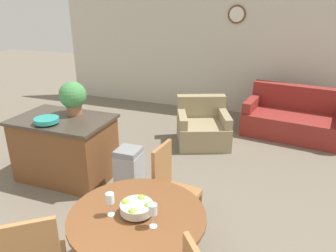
{
  "coord_description": "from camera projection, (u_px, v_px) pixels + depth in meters",
  "views": [
    {
      "loc": [
        1.28,
        -0.99,
        2.43
      ],
      "look_at": [
        -0.06,
        2.55,
        0.94
      ],
      "focal_mm": 35.0,
      "sensor_mm": 36.0,
      "label": 1
    }
  ],
  "objects": [
    {
      "name": "wine_glass_left",
      "position": [
        110.0,
        199.0,
        2.67
      ],
      "size": [
        0.07,
        0.07,
        0.21
      ],
      "color": "silver",
      "rests_on": "dining_table"
    },
    {
      "name": "couch",
      "position": [
        294.0,
        120.0,
        6.13
      ],
      "size": [
        1.86,
        1.21,
        0.88
      ],
      "rotation": [
        0.0,
        0.0,
        -0.13
      ],
      "color": "maroon",
      "rests_on": "ground_plane"
    },
    {
      "name": "armchair",
      "position": [
        203.0,
        128.0,
        5.8
      ],
      "size": [
        1.14,
        1.14,
        0.79
      ],
      "rotation": [
        0.0,
        0.0,
        0.39
      ],
      "color": "#998966",
      "rests_on": "ground_plane"
    },
    {
      "name": "fruit_bowl",
      "position": [
        137.0,
        207.0,
        2.71
      ],
      "size": [
        0.28,
        0.28,
        0.12
      ],
      "color": "#B7B29E",
      "rests_on": "dining_table"
    },
    {
      "name": "dining_chair_far_side",
      "position": [
        171.0,
        186.0,
        3.52
      ],
      "size": [
        0.46,
        0.46,
        0.99
      ],
      "rotation": [
        0.0,
        0.0,
        4.61
      ],
      "color": "#9E6B3D",
      "rests_on": "ground_plane"
    },
    {
      "name": "wall_back",
      "position": [
        229.0,
        51.0,
        7.05
      ],
      "size": [
        8.0,
        0.09,
        2.7
      ],
      "color": "beige",
      "rests_on": "ground_plane"
    },
    {
      "name": "potted_plant",
      "position": [
        73.0,
        97.0,
        4.52
      ],
      "size": [
        0.38,
        0.38,
        0.47
      ],
      "color": "#A36642",
      "rests_on": "kitchen_island"
    },
    {
      "name": "kitchen_island",
      "position": [
        66.0,
        148.0,
        4.62
      ],
      "size": [
        1.32,
        0.87,
        0.9
      ],
      "color": "brown",
      "rests_on": "ground_plane"
    },
    {
      "name": "teal_bowl",
      "position": [
        47.0,
        120.0,
        4.24
      ],
      "size": [
        0.32,
        0.32,
        0.08
      ],
      "color": "teal",
      "rests_on": "kitchen_island"
    },
    {
      "name": "wine_glass_right",
      "position": [
        153.0,
        210.0,
        2.53
      ],
      "size": [
        0.07,
        0.07,
        0.21
      ],
      "color": "silver",
      "rests_on": "dining_table"
    },
    {
      "name": "dining_table",
      "position": [
        138.0,
        230.0,
        2.8
      ],
      "size": [
        1.17,
        1.17,
        0.74
      ],
      "color": "brown",
      "rests_on": "ground_plane"
    },
    {
      "name": "trash_bin",
      "position": [
        129.0,
        171.0,
        4.3
      ],
      "size": [
        0.31,
        0.32,
        0.62
      ],
      "color": "#9E9EA3",
      "rests_on": "ground_plane"
    }
  ]
}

